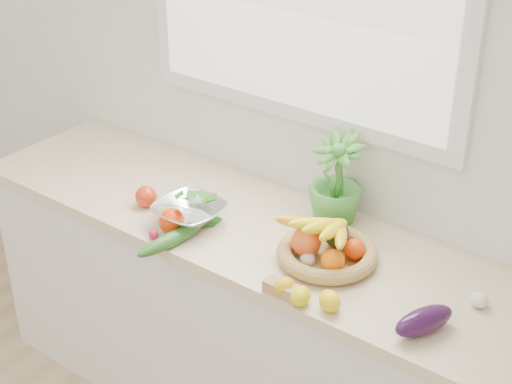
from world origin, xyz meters
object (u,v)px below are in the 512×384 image
Objects in this scene: eggplant at (424,321)px; fruit_basket at (327,247)px; colander_with_spinach at (189,208)px; potted_herb at (336,179)px; apple at (146,197)px; cucumber at (171,240)px.

eggplant is 0.44m from fruit_basket.
fruit_basket reaches higher than colander_with_spinach.
colander_with_spinach is (-0.40, -0.32, -0.11)m from potted_herb.
eggplant is 0.52× the size of fruit_basket.
apple is 0.70m from potted_herb.
eggplant reaches higher than cucumber.
cucumber is 0.16m from colander_with_spinach.
apple is 0.33× the size of colander_with_spinach.
potted_herb reaches higher than colander_with_spinach.
fruit_basket reaches higher than cucumber.
cucumber is 1.14× the size of colander_with_spinach.
cucumber is 0.60m from potted_herb.
potted_herb is 0.28m from fruit_basket.
colander_with_spinach is at bearing 177.36° from eggplant.
fruit_basket is 1.57× the size of colander_with_spinach.
potted_herb is at bearing 28.09° from apple.
fruit_basket is at bearing 28.16° from cucumber.
cucumber is at bearing -126.81° from potted_herb.
eggplant is at bearing 6.81° from cucumber.
colander_with_spinach is (-0.04, 0.15, 0.04)m from cucumber.
eggplant is 0.81× the size of colander_with_spinach.
eggplant is 0.93m from colander_with_spinach.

